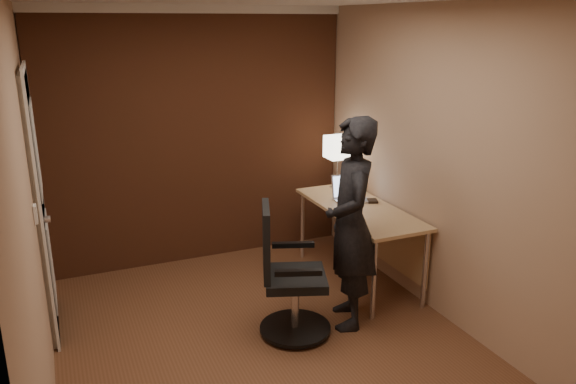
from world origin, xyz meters
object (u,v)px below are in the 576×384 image
Objects in this scene: laptop at (350,193)px; office_chair at (287,280)px; mouse at (350,210)px; person at (351,224)px; desk_lamp at (338,148)px; wallet at (372,201)px; desk at (366,219)px.

laptop is 0.33× the size of office_chair.
office_chair reaches higher than mouse.
person is at bearing -2.39° from office_chair.
desk_lamp is 4.86× the size of wallet.
desk_lamp is at bearing 62.12° from mouse.
person reaches higher than desk.
person reaches higher than mouse.
wallet is (0.33, 0.16, -0.01)m from mouse.
desk is at bearing 12.56° from mouse.
office_chair is at bearing -140.43° from laptop.
laptop reaches higher than wallet.
mouse is 0.64m from person.
person is (-0.54, -1.24, -0.31)m from desk_lamp.
office_chair is (-1.07, -1.22, -0.69)m from desk_lamp.
wallet is (0.09, -0.53, -0.41)m from desk_lamp.
mouse reaches higher than wallet.
desk_lamp reaches higher than mouse.
office_chair is (-1.01, -0.84, -0.34)m from laptop.
laptop is (-0.04, 0.22, 0.19)m from desk.
desk_lamp reaches higher than wallet.
mouse reaches higher than desk.
laptop is 3.07× the size of wallet.
mouse is at bearing -158.32° from desk.
laptop is 0.22m from wallet.
person is at bearing -119.26° from laptop.
person is (-0.30, -0.55, 0.10)m from mouse.
office_chair reaches higher than desk.
person is (-0.52, -0.64, 0.24)m from desk.
office_chair is at bearing -131.31° from desk_lamp.
desk is 0.86m from person.
laptop is at bearing 135.12° from wallet.
desk_lamp is 0.68m from wallet.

